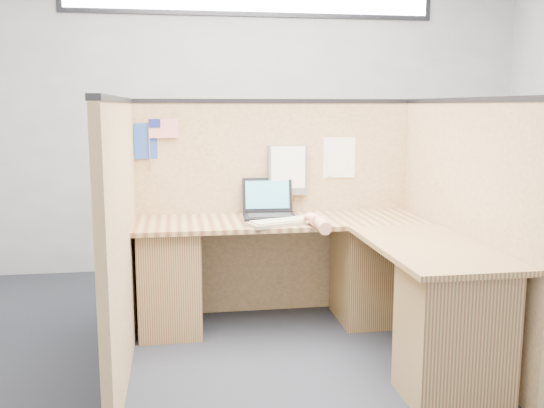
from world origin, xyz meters
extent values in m
plane|color=black|center=(0.00, 0.00, 0.00)|extent=(5.00, 5.00, 0.00)
plane|color=#979A9C|center=(0.00, 2.25, 1.40)|extent=(5.00, 0.00, 5.00)
cube|color=olive|center=(0.00, 1.00, 0.75)|extent=(2.05, 0.05, 1.50)
cube|color=#232328|center=(0.00, 1.00, 1.51)|extent=(2.05, 0.06, 0.03)
cube|color=olive|center=(-1.00, 0.10, 0.75)|extent=(0.05, 1.80, 1.50)
cube|color=#232328|center=(-1.00, 0.10, 1.51)|extent=(0.06, 1.80, 0.03)
cube|color=olive|center=(1.00, 0.10, 0.75)|extent=(0.05, 1.80, 1.50)
cube|color=#232328|center=(1.00, 0.10, 1.51)|extent=(0.06, 1.80, 0.03)
cube|color=brown|center=(0.00, 0.68, 0.71)|extent=(1.95, 0.60, 0.03)
cube|color=brown|center=(0.68, -0.20, 0.71)|extent=(0.60, 1.15, 0.03)
cube|color=brown|center=(-0.75, 0.68, 0.35)|extent=(0.40, 0.50, 0.70)
cube|color=brown|center=(0.60, 0.68, 0.35)|extent=(0.40, 0.50, 0.70)
cube|color=brown|center=(0.68, -0.52, 0.35)|extent=(0.50, 0.40, 0.70)
cube|color=black|center=(-0.07, 0.74, 0.74)|extent=(0.36, 0.28, 0.02)
cube|color=black|center=(-0.07, 0.91, 0.87)|extent=(0.35, 0.09, 0.23)
cube|color=#316E83|center=(-0.07, 0.90, 0.87)|extent=(0.31, 0.07, 0.19)
cube|color=gray|center=(-0.02, 0.50, 0.74)|extent=(0.50, 0.31, 0.02)
cube|color=silver|center=(-0.02, 0.50, 0.76)|extent=(0.45, 0.27, 0.01)
ellipsoid|color=silver|center=(0.16, 0.48, 0.75)|extent=(0.13, 0.09, 0.05)
ellipsoid|color=tan|center=(0.16, 0.47, 0.78)|extent=(0.09, 0.12, 0.05)
cylinder|color=tan|center=(0.17, 0.42, 0.76)|extent=(0.07, 0.05, 0.07)
cylinder|color=tan|center=(0.18, 0.26, 0.77)|extent=(0.10, 0.28, 0.09)
cube|color=#213E99|center=(-0.88, 0.97, 1.24)|extent=(0.18, 0.03, 0.24)
cylinder|color=olive|center=(-0.87, 0.96, 1.22)|extent=(0.01, 0.01, 0.34)
cube|color=red|center=(-0.77, 0.96, 1.33)|extent=(0.20, 0.00, 0.13)
cube|color=navy|center=(-0.83, 0.95, 1.36)|extent=(0.08, 0.00, 0.06)
cube|color=slate|center=(0.09, 0.94, 1.03)|extent=(0.27, 0.05, 0.35)
cube|color=white|center=(0.09, 0.92, 1.05)|extent=(0.24, 0.01, 0.30)
cube|color=white|center=(0.47, 0.97, 1.11)|extent=(0.23, 0.01, 0.29)
cube|color=white|center=(0.48, 0.97, 1.12)|extent=(0.21, 0.02, 0.27)
camera|label=1|loc=(-0.69, -3.25, 1.48)|focal=40.00mm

